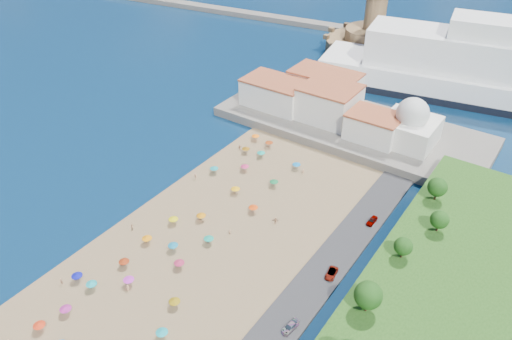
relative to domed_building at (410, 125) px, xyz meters
The scene contains 11 objects.
ground 77.60m from the domed_building, 112.91° to the right, with size 700.00×700.00×0.00m, color #071938.
terrace 21.44m from the domed_building, behind, with size 90.00×36.00×3.00m, color #59544C.
jetty 56.51m from the domed_building, 138.62° to the left, with size 18.00×70.00×2.40m, color #59544C.
breakwater 162.43m from the domed_building, 149.64° to the left, with size 200.00×7.00×2.60m, color #59544C.
waterfront_buildings 33.17m from the domed_building, behind, with size 57.00×29.00×11.00m.
domed_building is the anchor object (origin of this frame).
fortress 79.11m from the domed_building, 122.08° to the left, with size 40.00×40.00×32.40m.
beach_parasols 90.31m from the domed_building, 110.10° to the right, with size 32.61×115.69×2.20m.
beachgoers 78.54m from the domed_building, 113.81° to the right, with size 32.74×98.41×1.85m.
parked_cars 70.92m from the domed_building, 85.12° to the right, with size 2.70×79.45×1.40m.
hillside_trees 81.61m from the domed_building, 76.80° to the right, with size 12.97×104.40×8.16m.
Camera 1 is at (67.38, -66.80, 83.58)m, focal length 35.00 mm.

